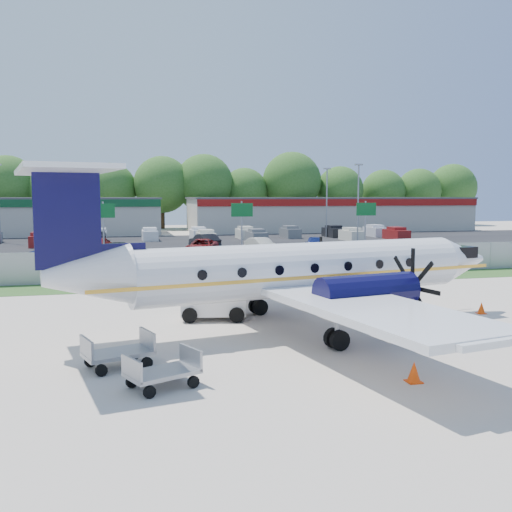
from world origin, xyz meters
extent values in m
plane|color=beige|center=(0.00, 0.00, 0.00)|extent=(170.00, 170.00, 0.00)
cube|color=#2D561E|center=(0.00, 12.00, 0.01)|extent=(170.00, 4.00, 0.02)
cube|color=black|center=(0.00, 19.00, 0.01)|extent=(170.00, 8.00, 0.02)
cube|color=black|center=(0.00, 40.00, 0.01)|extent=(170.00, 32.00, 0.02)
cube|color=gray|center=(0.00, 14.00, 1.00)|extent=(120.00, 0.02, 1.90)
cube|color=gray|center=(0.00, 14.00, 1.98)|extent=(120.00, 0.06, 0.06)
cube|color=gray|center=(0.00, 14.00, 0.05)|extent=(120.00, 0.06, 0.06)
cube|color=#BBB6A9|center=(26.00, 62.00, 2.50)|extent=(44.00, 12.00, 5.00)
cube|color=#474749|center=(26.00, 62.00, 5.12)|extent=(44.40, 12.40, 0.24)
cube|color=maroon|center=(26.00, 55.90, 4.50)|extent=(44.00, 0.20, 1.00)
cylinder|color=gray|center=(-8.00, 23.00, 2.50)|extent=(0.14, 0.14, 5.00)
cube|color=#0C5923|center=(-8.00, 22.85, 4.30)|extent=(1.80, 0.08, 1.10)
cylinder|color=gray|center=(3.00, 23.00, 2.50)|extent=(0.14, 0.14, 5.00)
cube|color=#0C5923|center=(3.00, 22.85, 4.30)|extent=(1.80, 0.08, 1.10)
cylinder|color=gray|center=(14.00, 23.00, 2.50)|extent=(0.14, 0.14, 5.00)
cube|color=#0C5923|center=(14.00, 22.85, 4.30)|extent=(1.80, 0.08, 1.10)
cylinder|color=gray|center=(20.00, 38.00, 4.50)|extent=(0.18, 0.18, 9.00)
cube|color=gray|center=(20.00, 38.00, 9.00)|extent=(0.90, 0.35, 0.18)
cylinder|color=gray|center=(20.00, 48.00, 4.50)|extent=(0.18, 0.18, 9.00)
cube|color=gray|center=(20.00, 48.00, 9.00)|extent=(0.90, 0.35, 0.18)
cylinder|color=silver|center=(0.35, -0.88, 2.45)|extent=(14.42, 4.79, 2.17)
cone|color=silver|center=(8.60, 0.68, 2.45)|extent=(2.87, 2.60, 2.17)
cone|color=silver|center=(-8.11, -2.49, 2.68)|extent=(3.32, 2.68, 2.17)
cube|color=black|center=(8.37, 0.64, 2.85)|extent=(1.29, 1.65, 0.51)
cube|color=silver|center=(-0.21, -0.99, 1.83)|extent=(7.34, 20.42, 0.25)
cylinder|color=black|center=(1.64, -4.01, 2.00)|extent=(4.05, 1.96, 1.26)
cylinder|color=black|center=(0.41, 2.50, 2.00)|extent=(4.05, 1.96, 1.26)
cube|color=black|center=(-8.68, -2.60, 4.62)|extent=(2.17, 0.61, 3.31)
cube|color=silver|center=(-8.79, -2.62, 6.28)|extent=(4.01, 7.46, 0.16)
cylinder|color=gray|center=(6.18, 0.22, 0.74)|extent=(0.14, 0.14, 1.48)
cylinder|color=black|center=(6.18, 0.22, 0.32)|extent=(0.67, 0.32, 0.64)
cylinder|color=black|center=(0.41, -4.24, 0.37)|extent=(0.80, 0.58, 0.73)
cylinder|color=black|center=(-0.83, 2.26, 0.37)|extent=(0.80, 0.58, 0.73)
cube|color=silver|center=(-2.95, 1.86, 0.62)|extent=(3.08, 2.21, 0.78)
cube|color=silver|center=(-2.41, 1.74, 1.23)|extent=(1.50, 1.67, 0.56)
cube|color=black|center=(-1.91, 1.64, 1.25)|extent=(0.45, 1.25, 0.45)
cylinder|color=black|center=(-4.12, 1.21, 0.34)|extent=(0.71, 0.38, 0.67)
cylinder|color=black|center=(-3.76, 2.92, 0.34)|extent=(0.71, 0.38, 0.67)
cylinder|color=black|center=(-2.14, 0.80, 0.34)|extent=(0.71, 0.38, 0.67)
cylinder|color=black|center=(-1.79, 2.51, 0.34)|extent=(0.71, 0.38, 0.67)
cube|color=gray|center=(-5.93, -6.90, 0.44)|extent=(2.28, 1.87, 0.12)
cube|color=gray|center=(-6.78, -7.28, 0.74)|extent=(0.55, 1.11, 0.59)
cube|color=gray|center=(-5.07, -6.52, 0.74)|extent=(0.55, 1.11, 0.59)
cylinder|color=black|center=(-6.34, -7.67, 0.18)|extent=(0.37, 0.25, 0.35)
cylinder|color=black|center=(-6.78, -6.68, 0.18)|extent=(0.37, 0.25, 0.35)
cylinder|color=black|center=(-5.08, -7.12, 0.18)|extent=(0.37, 0.25, 0.35)
cylinder|color=black|center=(-5.52, -6.13, 0.18)|extent=(0.37, 0.25, 0.35)
cube|color=gray|center=(-7.13, -4.64, 0.47)|extent=(2.37, 1.84, 0.12)
cube|color=gray|center=(-8.07, -4.96, 0.78)|extent=(0.48, 1.21, 0.62)
cube|color=gray|center=(-6.20, -4.33, 0.78)|extent=(0.48, 1.21, 0.62)
cylinder|color=black|center=(-7.64, -5.42, 0.19)|extent=(0.39, 0.24, 0.37)
cylinder|color=black|center=(-8.00, -4.33, 0.19)|extent=(0.39, 0.24, 0.37)
cylinder|color=black|center=(-6.26, -4.95, 0.19)|extent=(0.39, 0.24, 0.37)
cylinder|color=black|center=(-6.63, -3.87, 0.19)|extent=(0.39, 0.24, 0.37)
cone|color=#FF4708|center=(9.25, -0.07, 0.27)|extent=(0.36, 0.36, 0.54)
cube|color=#FF4708|center=(9.25, -0.07, 0.01)|extent=(0.38, 0.38, 0.03)
cone|color=#FF4708|center=(1.24, -8.16, 0.31)|extent=(0.41, 0.41, 0.62)
cube|color=#FF4708|center=(1.24, -8.16, 0.02)|extent=(0.44, 0.44, 0.03)
cone|color=#FF4708|center=(0.07, 14.82, 0.29)|extent=(0.38, 0.38, 0.58)
cube|color=#FF4708|center=(0.07, 14.82, 0.02)|extent=(0.40, 0.40, 0.03)
imported|color=silver|center=(7.19, 19.84, 0.00)|extent=(5.75, 3.95, 1.46)
imported|color=navy|center=(-12.87, 28.11, 0.00)|extent=(2.86, 4.93, 1.29)
imported|color=black|center=(-7.13, 28.21, 0.00)|extent=(3.21, 4.76, 1.50)
imported|color=maroon|center=(0.68, 29.66, 0.00)|extent=(4.10, 5.75, 1.46)
imported|color=beige|center=(6.41, 29.79, 0.00)|extent=(2.56, 4.67, 1.46)
imported|color=navy|center=(11.65, 29.26, 0.00)|extent=(3.33, 4.91, 1.55)
imported|color=maroon|center=(-8.56, 35.42, 0.00)|extent=(2.71, 4.52, 1.44)
imported|color=black|center=(1.66, 34.47, 0.00)|extent=(2.77, 5.20, 1.63)
camera|label=1|loc=(-7.13, -22.75, 5.41)|focal=40.00mm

